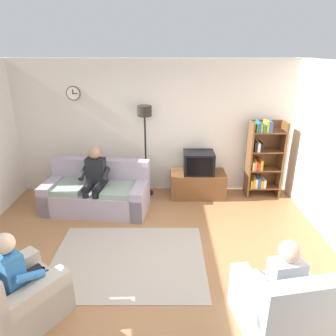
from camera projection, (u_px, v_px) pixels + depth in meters
The scene contains 13 objects.
ground_plane at pixel (148, 266), 4.36m from camera, with size 12.00×12.00×0.00m, color #9E6B42.
back_wall_assembly at pixel (154, 127), 6.35m from camera, with size 6.20×0.17×2.70m.
couch at pixel (97, 194), 5.82m from camera, with size 1.99×1.09×0.90m.
tv_stand at pixel (198, 184), 6.36m from camera, with size 1.10×0.56×0.52m.
tv at pixel (199, 163), 6.16m from camera, with size 0.60×0.49×0.44m.
bookshelf at pixel (262, 158), 6.23m from camera, with size 0.68×0.36×1.58m.
floor_lamp at pixel (145, 126), 6.02m from camera, with size 0.28×0.28×1.85m.
armchair_near_window at pixel (16, 299), 3.41m from camera, with size 1.16×1.18×0.90m.
armchair_near_bookshelf at pixel (280, 308), 3.29m from camera, with size 0.94×1.01×0.90m.
area_rug at pixel (129, 260), 4.48m from camera, with size 2.20×1.70×0.01m, color #AD9E8E.
person_on_couch at pixel (95, 177), 5.58m from camera, with size 0.54×0.57×1.24m.
person_in_left_armchair at pixel (19, 271), 3.36m from camera, with size 0.62×0.64×1.12m.
person_in_right_armchair at pixel (280, 279), 3.25m from camera, with size 0.56×0.58×1.12m.
Camera 1 is at (0.28, -3.56, 2.87)m, focal length 33.12 mm.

